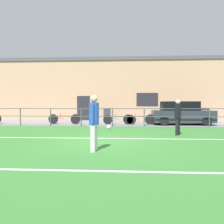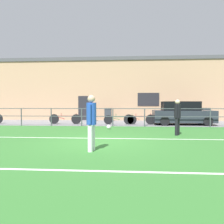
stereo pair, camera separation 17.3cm
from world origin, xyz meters
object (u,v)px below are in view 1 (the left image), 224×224
object	(u,v)px
player_striker	(94,119)
soccer_ball_match	(109,127)
player_goalkeeper	(178,115)
trash_bin_1	(205,115)
spectator_child	(93,113)
parked_car_red	(181,114)
bicycle_parked_2	(139,119)
bicycle_parked_0	(64,119)
trash_bin_0	(107,115)
bicycle_parked_1	(119,120)

from	to	relation	value
player_striker	soccer_ball_match	distance (m)	6.03
player_goalkeeper	trash_bin_1	bearing A→B (deg)	-178.66
player_striker	spectator_child	xyz separation A→B (m)	(-1.76, 11.54, -0.24)
player_goalkeeper	parked_car_red	bearing A→B (deg)	-166.96
soccer_ball_match	bicycle_parked_2	bearing A→B (deg)	56.44
parked_car_red	bicycle_parked_0	distance (m)	8.08
player_striker	trash_bin_0	world-z (taller)	player_striker
bicycle_parked_1	player_striker	bearing A→B (deg)	-93.30
player_goalkeeper	soccer_ball_match	xyz separation A→B (m)	(-3.34, 2.23, -0.80)
bicycle_parked_0	trash_bin_1	size ratio (longest dim) A/B	2.06
player_goalkeeper	parked_car_red	distance (m)	5.43
player_goalkeeper	trash_bin_0	size ratio (longest dim) A/B	1.53
player_striker	bicycle_parked_1	xyz separation A→B (m)	(0.51, 8.77, -0.61)
soccer_ball_match	spectator_child	world-z (taller)	spectator_child
player_goalkeeper	bicycle_parked_0	size ratio (longest dim) A/B	0.72
soccer_ball_match	spectator_child	size ratio (longest dim) A/B	0.19
trash_bin_1	bicycle_parked_0	bearing A→B (deg)	-168.47
soccer_ball_match	bicycle_parked_0	world-z (taller)	bicycle_parked_0
trash_bin_1	bicycle_parked_2	bearing A→B (deg)	-157.60
spectator_child	trash_bin_0	distance (m)	1.20
soccer_ball_match	spectator_child	bearing A→B (deg)	107.34
player_striker	soccer_ball_match	xyz separation A→B (m)	(-0.02, 5.97, -0.84)
player_goalkeeper	bicycle_parked_2	size ratio (longest dim) A/B	0.75
bicycle_parked_0	spectator_child	bearing A→B (deg)	60.21
bicycle_parked_0	player_striker	bearing A→B (deg)	-69.17
player_goalkeeper	bicycle_parked_0	distance (m)	8.36
player_goalkeeper	soccer_ball_match	distance (m)	4.10
soccer_ball_match	bicycle_parked_1	distance (m)	2.86
bicycle_parked_1	bicycle_parked_2	world-z (taller)	bicycle_parked_2
bicycle_parked_1	parked_car_red	bearing A→B (deg)	2.89
player_striker	trash_bin_0	size ratio (longest dim) A/B	1.60
parked_car_red	bicycle_parked_1	size ratio (longest dim) A/B	1.78
spectator_child	bicycle_parked_1	size ratio (longest dim) A/B	0.55
player_striker	trash_bin_1	size ratio (longest dim) A/B	1.54
bicycle_parked_0	trash_bin_0	xyz separation A→B (m)	(2.76, 2.69, 0.18)
spectator_child	trash_bin_1	bearing A→B (deg)	-167.93
parked_car_red	bicycle_parked_0	size ratio (longest dim) A/B	1.77
spectator_child	soccer_ball_match	bearing A→B (deg)	123.84
trash_bin_0	parked_car_red	bearing A→B (deg)	-25.00
bicycle_parked_2	player_striker	bearing A→B (deg)	-101.83
bicycle_parked_2	trash_bin_1	bearing A→B (deg)	22.40
player_striker	soccer_ball_match	size ratio (longest dim) A/B	7.08
player_striker	bicycle_parked_2	world-z (taller)	player_striker
soccer_ball_match	trash_bin_0	size ratio (longest dim) A/B	0.23
soccer_ball_match	trash_bin_1	distance (m)	8.50
parked_car_red	bicycle_parked_2	distance (m)	2.93
player_striker	bicycle_parked_2	bearing A→B (deg)	175.79
player_striker	trash_bin_1	distance (m)	12.88
bicycle_parked_0	bicycle_parked_2	world-z (taller)	bicycle_parked_0
bicycle_parked_1	trash_bin_1	bearing A→B (deg)	18.08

